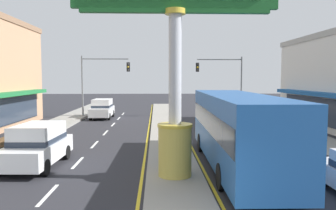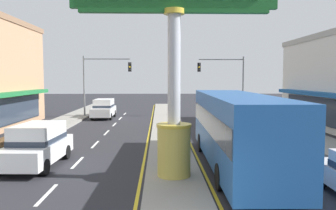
{
  "view_description": "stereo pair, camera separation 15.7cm",
  "coord_description": "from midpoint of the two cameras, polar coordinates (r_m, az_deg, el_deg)",
  "views": [
    {
      "loc": [
        -0.73,
        -6.62,
        3.98
      ],
      "look_at": [
        -0.13,
        10.69,
        2.6
      ],
      "focal_mm": 36.26,
      "sensor_mm": 36.0,
      "label": 1
    },
    {
      "loc": [
        -0.57,
        -6.63,
        3.98
      ],
      "look_at": [
        -0.13,
        10.69,
        2.6
      ],
      "focal_mm": 36.26,
      "sensor_mm": 36.0,
      "label": 2
    }
  ],
  "objects": [
    {
      "name": "traffic_light_left_side",
      "position": [
        34.76,
        -11.51,
        4.89
      ],
      "size": [
        4.86,
        0.46,
        6.2
      ],
      "color": "slate",
      "rests_on": "ground"
    },
    {
      "name": "median_strip",
      "position": [
        24.94,
        -0.48,
        -4.47
      ],
      "size": [
        2.27,
        52.0,
        0.14
      ],
      "primitive_type": "cube",
      "color": "gray",
      "rests_on": "ground"
    },
    {
      "name": "sidewalk_right",
      "position": [
        24.95,
        21.15,
        -4.73
      ],
      "size": [
        2.77,
        60.0,
        0.18
      ],
      "primitive_type": "cube",
      "color": "gray",
      "rests_on": "ground"
    },
    {
      "name": "lane_markings",
      "position": [
        23.62,
        -0.39,
        -5.14
      ],
      "size": [
        9.01,
        52.0,
        0.01
      ],
      "color": "silver",
      "rests_on": "ground"
    },
    {
      "name": "district_sign",
      "position": [
        13.12,
        0.85,
        6.29
      ],
      "size": [
        7.85,
        1.37,
        8.12
      ],
      "color": "gold",
      "rests_on": "median_strip"
    },
    {
      "name": "bus_near_right_lane",
      "position": [
        15.19,
        11.12,
        -3.52
      ],
      "size": [
        2.71,
        11.24,
        3.26
      ],
      "color": "#1E5199",
      "rests_on": "ground"
    },
    {
      "name": "suv_near_left_lane",
      "position": [
        16.48,
        -21.33,
        -6.24
      ],
      "size": [
        2.11,
        4.67,
        1.9
      ],
      "color": "white",
      "rests_on": "ground"
    },
    {
      "name": "suv_mid_left_lane",
      "position": [
        34.21,
        -11.13,
        -0.56
      ],
      "size": [
        1.97,
        4.6,
        1.9
      ],
      "color": "white",
      "rests_on": "ground"
    },
    {
      "name": "traffic_light_right_side",
      "position": [
        35.64,
        9.4,
        4.91
      ],
      "size": [
        4.86,
        0.46,
        6.2
      ],
      "color": "slate",
      "rests_on": "ground"
    },
    {
      "name": "sidewalk_left",
      "position": [
        24.47,
        -22.3,
        -4.94
      ],
      "size": [
        2.77,
        60.0,
        0.18
      ],
      "primitive_type": "cube",
      "color": "gray",
      "rests_on": "ground"
    }
  ]
}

